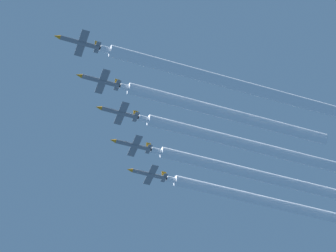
{
  "coord_description": "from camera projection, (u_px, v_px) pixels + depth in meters",
  "views": [
    {
      "loc": [
        -133.69,
        31.81,
        2.74
      ],
      "look_at": [
        0.06,
        -14.69,
        150.44
      ],
      "focal_mm": 78.85,
      "sensor_mm": 36.0,
      "label": 1
    }
  ],
  "objects": [
    {
      "name": "jet_lead",
      "position": [
        79.0,
        42.0,
        187.76
      ],
      "size": [
        8.6,
        12.52,
        3.01
      ],
      "color": "slate"
    },
    {
      "name": "jet_third_echelon",
      "position": [
        119.0,
        112.0,
        201.14
      ],
      "size": [
        8.6,
        12.52,
        3.01
      ],
      "color": "slate"
    },
    {
      "name": "jet_second_echelon",
      "position": [
        99.0,
        81.0,
        195.11
      ],
      "size": [
        8.6,
        12.52,
        3.01
      ],
      "color": "slate"
    },
    {
      "name": "jet_fifth_echelon",
      "position": [
        148.0,
        174.0,
        214.55
      ],
      "size": [
        8.6,
        12.52,
        3.01
      ],
      "color": "slate"
    },
    {
      "name": "smoke_trail_third_echelon",
      "position": [
        262.0,
        149.0,
        210.87
      ],
      "size": [
        3.15,
        74.44,
        3.15
      ],
      "color": "white"
    },
    {
      "name": "smoke_trail_fourth_echelon",
      "position": [
        278.0,
        180.0,
        217.94
      ],
      "size": [
        3.15,
        79.09,
        3.15
      ],
      "color": "white"
    },
    {
      "name": "jet_fourth_echelon",
      "position": [
        132.0,
        145.0,
        207.69
      ],
      "size": [
        8.6,
        12.52,
        3.01
      ],
      "color": "slate"
    },
    {
      "name": "smoke_trail_fifth_echelon",
      "position": [
        275.0,
        204.0,
        223.71
      ],
      "size": [
        3.15,
        69.45,
        3.15
      ],
      "color": "white"
    },
    {
      "name": "smoke_trail_lead",
      "position": [
        224.0,
        82.0,
        196.86
      ],
      "size": [
        3.15,
        68.89,
        3.15
      ],
      "color": "white"
    },
    {
      "name": "smoke_trail_second_echelon",
      "position": [
        226.0,
        114.0,
        203.33
      ],
      "size": [
        3.15,
        61.09,
        3.15
      ],
      "color": "white"
    }
  ]
}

